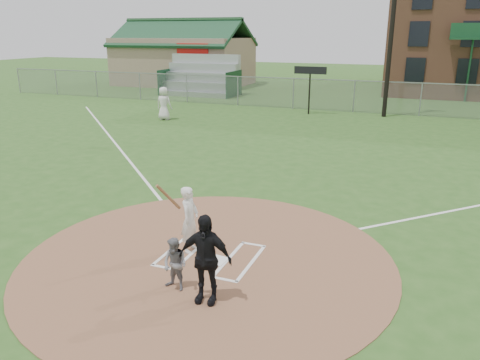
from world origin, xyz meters
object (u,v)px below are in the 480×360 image
(catcher, at_px, (175,264))
(umpire, at_px, (205,259))
(home_plate, at_px, (216,260))
(ondeck_player, at_px, (164,103))
(batter_at_plate, at_px, (190,219))

(catcher, height_order, umpire, umpire)
(home_plate, distance_m, umpire, 1.84)
(catcher, xyz_separation_m, umpire, (0.74, -0.16, 0.34))
(catcher, bearing_deg, home_plate, 89.59)
(home_plate, bearing_deg, ondeck_player, 123.74)
(umpire, xyz_separation_m, ondeck_player, (-10.65, 16.77, 0.05))
(catcher, relative_size, umpire, 0.62)
(umpire, distance_m, ondeck_player, 19.87)
(home_plate, bearing_deg, catcher, -100.55)
(catcher, relative_size, batter_at_plate, 0.61)
(batter_at_plate, bearing_deg, home_plate, -18.64)
(home_plate, height_order, ondeck_player, ondeck_player)
(home_plate, distance_m, batter_at_plate, 1.14)
(batter_at_plate, bearing_deg, umpire, -55.15)
(home_plate, xyz_separation_m, umpire, (0.48, -1.55, 0.87))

